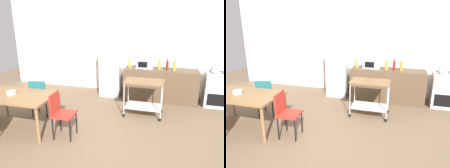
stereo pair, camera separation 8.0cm
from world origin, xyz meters
TOP-DOWN VIEW (x-y plane):
  - ground_plane at (0.00, 0.00)m, footprint 12.00×12.00m
  - back_wall at (0.00, 3.20)m, footprint 8.40×0.12m
  - kitchen_counter at (0.90, 2.60)m, footprint 2.00×0.64m
  - dining_table at (-1.78, 0.12)m, footprint 1.50×0.90m
  - chair_red at (-0.80, 0.07)m, footprint 0.43×0.43m
  - chair_teal at (-1.73, 0.77)m, footprint 0.47×0.47m
  - stove_oven at (2.35, 2.62)m, footprint 0.60×0.61m
  - refrigerator at (-0.55, 2.70)m, footprint 0.60×0.63m
  - kitchen_cart at (0.59, 1.49)m, footprint 0.91×0.57m
  - bottle_soy_sauce at (0.03, 2.52)m, footprint 0.06×0.06m
  - microwave at (0.45, 2.64)m, footprint 0.46×0.35m
  - bottle_sparkling_water at (0.85, 2.54)m, footprint 0.08×0.08m
  - bottle_vinegar at (1.06, 2.54)m, footprint 0.07×0.07m
  - bottle_hot_sauce at (1.24, 2.50)m, footprint 0.08×0.08m
  - fruit_bowl at (-1.92, 0.10)m, footprint 0.18×0.18m
  - kettle at (2.23, 2.52)m, footprint 0.24×0.17m

SIDE VIEW (x-z plane):
  - ground_plane at x=0.00m, z-range 0.00..0.00m
  - kitchen_counter at x=0.90m, z-range 0.00..0.90m
  - stove_oven at x=2.35m, z-range -0.01..0.91m
  - chair_red at x=-0.80m, z-range 0.07..0.96m
  - chair_teal at x=-1.73m, z-range 0.07..0.96m
  - kitchen_cart at x=0.59m, z-range 0.15..1.00m
  - dining_table at x=-1.78m, z-range 0.30..1.05m
  - refrigerator at x=-0.55m, z-range 0.00..1.55m
  - fruit_bowl at x=-1.92m, z-range 0.75..0.82m
  - kettle at x=2.23m, z-range 0.91..1.10m
  - bottle_sparkling_water at x=0.85m, z-range 0.88..1.16m
  - bottle_vinegar at x=1.06m, z-range 0.87..1.18m
  - bottle_hot_sauce at x=1.24m, z-range 0.87..1.18m
  - microwave at x=0.45m, z-range 0.90..1.16m
  - bottle_soy_sauce at x=0.03m, z-range 0.87..1.21m
  - back_wall at x=0.00m, z-range 0.00..2.90m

